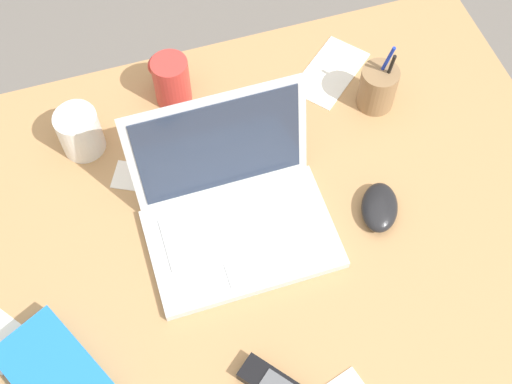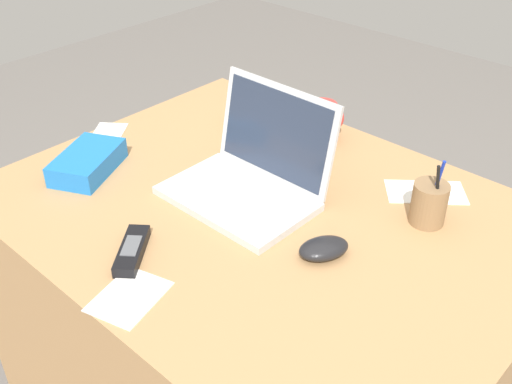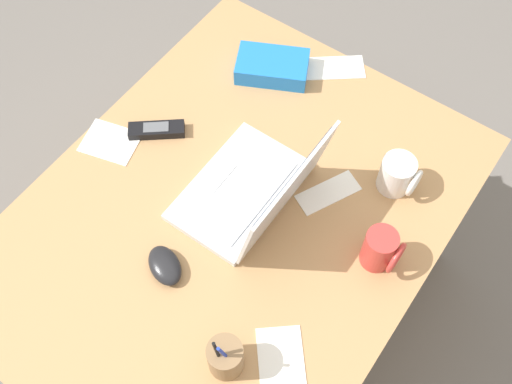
{
  "view_description": "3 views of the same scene",
  "coord_description": "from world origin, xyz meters",
  "px_view_note": "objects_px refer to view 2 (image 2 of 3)",
  "views": [
    {
      "loc": [
        -0.2,
        -0.55,
        1.81
      ],
      "look_at": [
        -0.02,
        0.01,
        0.8
      ],
      "focal_mm": 47.5,
      "sensor_mm": 36.0,
      "label": 1
    },
    {
      "loc": [
        0.74,
        -0.83,
        1.48
      ],
      "look_at": [
        -0.02,
        -0.0,
        0.74
      ],
      "focal_mm": 42.89,
      "sensor_mm": 36.0,
      "label": 2
    },
    {
      "loc": [
        0.53,
        0.45,
        2.01
      ],
      "look_at": [
        -0.06,
        0.03,
        0.76
      ],
      "focal_mm": 43.44,
      "sensor_mm": 36.0,
      "label": 3
    }
  ],
  "objects_px": {
    "coffee_mug_white": "(251,109)",
    "pen_holder": "(429,203)",
    "laptop": "(250,176)",
    "computer_mouse": "(324,248)",
    "coffee_mug_tall": "(323,122)",
    "snack_bag": "(88,162)",
    "cordless_phone": "(132,251)"
  },
  "relations": [
    {
      "from": "coffee_mug_tall",
      "to": "pen_holder",
      "type": "distance_m",
      "value": 0.41
    },
    {
      "from": "snack_bag",
      "to": "coffee_mug_white",
      "type": "bearing_deg",
      "value": 74.74
    },
    {
      "from": "coffee_mug_white",
      "to": "cordless_phone",
      "type": "height_order",
      "value": "coffee_mug_white"
    },
    {
      "from": "snack_bag",
      "to": "laptop",
      "type": "bearing_deg",
      "value": 28.66
    },
    {
      "from": "computer_mouse",
      "to": "snack_bag",
      "type": "distance_m",
      "value": 0.63
    },
    {
      "from": "pen_holder",
      "to": "snack_bag",
      "type": "xyz_separation_m",
      "value": [
        -0.71,
        -0.37,
        -0.02
      ]
    },
    {
      "from": "laptop",
      "to": "coffee_mug_white",
      "type": "height_order",
      "value": "laptop"
    },
    {
      "from": "computer_mouse",
      "to": "coffee_mug_white",
      "type": "distance_m",
      "value": 0.59
    },
    {
      "from": "coffee_mug_white",
      "to": "pen_holder",
      "type": "relative_size",
      "value": 0.61
    },
    {
      "from": "cordless_phone",
      "to": "pen_holder",
      "type": "xyz_separation_m",
      "value": [
        0.37,
        0.5,
        0.04
      ]
    },
    {
      "from": "computer_mouse",
      "to": "cordless_phone",
      "type": "height_order",
      "value": "computer_mouse"
    },
    {
      "from": "laptop",
      "to": "snack_bag",
      "type": "height_order",
      "value": "laptop"
    },
    {
      "from": "pen_holder",
      "to": "coffee_mug_white",
      "type": "bearing_deg",
      "value": 172.73
    },
    {
      "from": "coffee_mug_tall",
      "to": "snack_bag",
      "type": "distance_m",
      "value": 0.6
    },
    {
      "from": "coffee_mug_tall",
      "to": "snack_bag",
      "type": "xyz_separation_m",
      "value": [
        -0.32,
        -0.51,
        -0.03
      ]
    },
    {
      "from": "coffee_mug_tall",
      "to": "computer_mouse",
      "type": "bearing_deg",
      "value": -52.03
    },
    {
      "from": "computer_mouse",
      "to": "coffee_mug_tall",
      "type": "relative_size",
      "value": 0.96
    },
    {
      "from": "coffee_mug_white",
      "to": "cordless_phone",
      "type": "relative_size",
      "value": 0.69
    },
    {
      "from": "laptop",
      "to": "computer_mouse",
      "type": "height_order",
      "value": "laptop"
    },
    {
      "from": "cordless_phone",
      "to": "laptop",
      "type": "bearing_deg",
      "value": 86.47
    },
    {
      "from": "computer_mouse",
      "to": "laptop",
      "type": "bearing_deg",
      "value": -167.88
    },
    {
      "from": "laptop",
      "to": "cordless_phone",
      "type": "xyz_separation_m",
      "value": [
        -0.02,
        -0.32,
        -0.04
      ]
    },
    {
      "from": "coffee_mug_tall",
      "to": "snack_bag",
      "type": "height_order",
      "value": "coffee_mug_tall"
    },
    {
      "from": "laptop",
      "to": "computer_mouse",
      "type": "bearing_deg",
      "value": -13.74
    },
    {
      "from": "coffee_mug_tall",
      "to": "cordless_phone",
      "type": "distance_m",
      "value": 0.64
    },
    {
      "from": "computer_mouse",
      "to": "snack_bag",
      "type": "height_order",
      "value": "snack_bag"
    },
    {
      "from": "cordless_phone",
      "to": "pen_holder",
      "type": "height_order",
      "value": "pen_holder"
    },
    {
      "from": "computer_mouse",
      "to": "cordless_phone",
      "type": "bearing_deg",
      "value": -111.3
    },
    {
      "from": "laptop",
      "to": "coffee_mug_tall",
      "type": "xyz_separation_m",
      "value": [
        -0.04,
        0.32,
        0.01
      ]
    },
    {
      "from": "coffee_mug_white",
      "to": "laptop",
      "type": "bearing_deg",
      "value": -47.06
    },
    {
      "from": "pen_holder",
      "to": "computer_mouse",
      "type": "bearing_deg",
      "value": -111.04
    },
    {
      "from": "pen_holder",
      "to": "snack_bag",
      "type": "bearing_deg",
      "value": -152.29
    }
  ]
}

